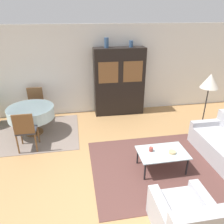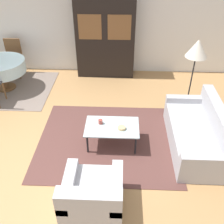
{
  "view_description": "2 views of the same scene",
  "coord_description": "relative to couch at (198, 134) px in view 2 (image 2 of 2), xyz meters",
  "views": [
    {
      "loc": [
        -0.57,
        -2.99,
        3.01
      ],
      "look_at": [
        0.2,
        1.4,
        0.95
      ],
      "focal_mm": 35.0,
      "sensor_mm": 36.0,
      "label": 1
    },
    {
      "loc": [
        1.23,
        -3.33,
        3.43
      ],
      "look_at": [
        1.07,
        0.44,
        0.75
      ],
      "focal_mm": 42.0,
      "sensor_mm": 36.0,
      "label": 2
    }
  ],
  "objects": [
    {
      "name": "dining_rug",
      "position": [
        -4.4,
        1.95,
        -0.29
      ],
      "size": [
        2.27,
        1.95,
        0.01
      ],
      "color": "gray",
      "rests_on": "ground_plane"
    },
    {
      "name": "couch",
      "position": [
        0.0,
        0.0,
        0.0
      ],
      "size": [
        0.91,
        1.89,
        0.81
      ],
      "rotation": [
        0.0,
        0.0,
        1.57
      ],
      "color": "#B2B2B7",
      "rests_on": "ground_plane"
    },
    {
      "name": "dining_table",
      "position": [
        -4.44,
        1.99,
        0.31
      ],
      "size": [
        1.19,
        1.19,
        0.75
      ],
      "color": "brown",
      "rests_on": "dining_rug"
    },
    {
      "name": "dining_chair_far",
      "position": [
        -4.44,
        2.8,
        0.28
      ],
      "size": [
        0.44,
        0.44,
        0.98
      ],
      "rotation": [
        0.0,
        0.0,
        3.14
      ],
      "color": "brown",
      "rests_on": "dining_rug"
    },
    {
      "name": "wall_back",
      "position": [
        -2.68,
        3.17,
        1.06
      ],
      "size": [
        10.0,
        0.06,
        2.7
      ],
      "color": "white",
      "rests_on": "ground_plane"
    },
    {
      "name": "area_rug",
      "position": [
        -1.7,
        0.07,
        -0.29
      ],
      "size": [
        2.67,
        2.3,
        0.01
      ],
      "color": "brown",
      "rests_on": "ground_plane"
    },
    {
      "name": "armchair",
      "position": [
        -1.82,
        -1.48,
        0.0
      ],
      "size": [
        0.84,
        0.9,
        0.78
      ],
      "color": "#B2B2B7",
      "rests_on": "ground_plane"
    },
    {
      "name": "coffee_table",
      "position": [
        -1.61,
        -0.02,
        0.1
      ],
      "size": [
        0.99,
        0.63,
        0.42
      ],
      "color": "black",
      "rests_on": "area_rug"
    },
    {
      "name": "ground_plane",
      "position": [
        -2.68,
        -0.46,
        -0.29
      ],
      "size": [
        14.0,
        14.0,
        0.0
      ],
      "primitive_type": "plane",
      "color": "tan"
    },
    {
      "name": "bowl",
      "position": [
        -1.43,
        -0.08,
        0.16
      ],
      "size": [
        0.15,
        0.15,
        0.04
      ],
      "color": "tan",
      "rests_on": "coffee_table"
    },
    {
      "name": "cup",
      "position": [
        -1.83,
        0.05,
        0.18
      ],
      "size": [
        0.08,
        0.08,
        0.09
      ],
      "color": "#9E4238",
      "rests_on": "coffee_table"
    },
    {
      "name": "display_cabinet",
      "position": [
        -1.91,
        2.9,
        0.74
      ],
      "size": [
        1.53,
        0.44,
        2.06
      ],
      "color": "black",
      "rests_on": "ground_plane"
    },
    {
      "name": "floor_lamp",
      "position": [
        0.04,
        1.26,
        1.11
      ],
      "size": [
        0.45,
        0.45,
        1.63
      ],
      "color": "black",
      "rests_on": "ground_plane"
    }
  ]
}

